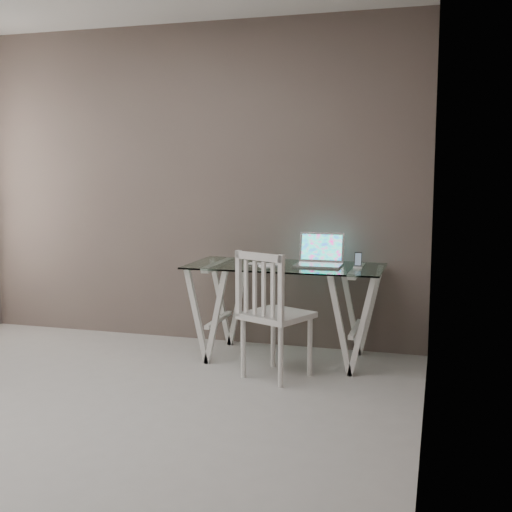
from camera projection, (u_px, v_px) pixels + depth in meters
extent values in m
plane|color=#AAA8A3|center=(44.00, 438.00, 3.53)|extent=(4.50, 4.50, 0.00)
cube|color=#60524B|center=(192.00, 185.00, 5.50)|extent=(4.00, 0.02, 2.70)
cube|color=#60524B|center=(427.00, 197.00, 2.81)|extent=(0.02, 4.50, 2.70)
cube|color=silver|center=(285.00, 266.00, 4.95)|extent=(1.50, 0.70, 0.01)
cube|color=silver|center=(219.00, 310.00, 5.15)|extent=(0.24, 0.62, 0.72)
cube|color=silver|center=(356.00, 318.00, 4.85)|extent=(0.24, 0.62, 0.72)
cube|color=silver|center=(277.00, 315.00, 4.55)|extent=(0.55, 0.55, 0.04)
cylinder|color=silver|center=(243.00, 348.00, 4.56)|extent=(0.04, 0.04, 0.43)
cylinder|color=silver|center=(281.00, 357.00, 4.35)|extent=(0.04, 0.04, 0.43)
cylinder|color=silver|center=(273.00, 339.00, 4.82)|extent=(0.04, 0.04, 0.43)
cylinder|color=silver|center=(310.00, 347.00, 4.60)|extent=(0.04, 0.04, 0.43)
cube|color=silver|center=(259.00, 286.00, 4.38)|extent=(0.39, 0.20, 0.47)
cube|color=silver|center=(318.00, 265.00, 4.90)|extent=(0.35, 0.24, 0.02)
cube|color=#19D899|center=(322.00, 247.00, 5.02)|extent=(0.35, 0.06, 0.23)
cube|color=silver|center=(263.00, 264.00, 4.97)|extent=(0.26, 0.11, 0.01)
ellipsoid|color=white|center=(266.00, 266.00, 4.75)|extent=(0.12, 0.07, 0.04)
cube|color=white|center=(358.00, 267.00, 4.80)|extent=(0.06, 0.06, 0.01)
cube|color=black|center=(358.00, 259.00, 4.80)|extent=(0.05, 0.03, 0.10)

